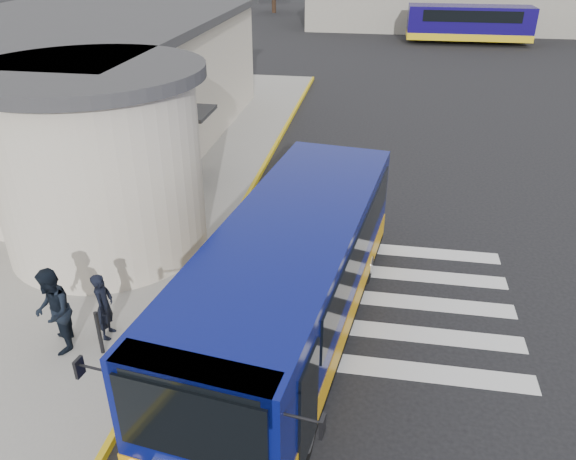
% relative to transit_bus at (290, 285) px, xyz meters
% --- Properties ---
extents(ground, '(140.00, 140.00, 0.00)m').
position_rel_transit_bus_xyz_m(ground, '(1.50, 2.52, -1.33)').
color(ground, black).
rests_on(ground, ground).
extents(sidewalk, '(10.00, 34.00, 0.15)m').
position_rel_transit_bus_xyz_m(sidewalk, '(-7.50, 6.52, -1.25)').
color(sidewalk, gray).
rests_on(sidewalk, ground).
extents(curb_strip, '(0.12, 34.00, 0.16)m').
position_rel_transit_bus_xyz_m(curb_strip, '(-2.55, 6.52, -1.25)').
color(curb_strip, gold).
rests_on(curb_strip, ground).
extents(station_building, '(12.70, 18.70, 4.80)m').
position_rel_transit_bus_xyz_m(station_building, '(-9.34, 9.42, 1.24)').
color(station_building, beige).
rests_on(station_building, ground).
extents(crosswalk, '(8.00, 5.35, 0.01)m').
position_rel_transit_bus_xyz_m(crosswalk, '(1.00, 1.72, -1.32)').
color(crosswalk, silver).
rests_on(crosswalk, ground).
extents(depot_building, '(26.40, 8.40, 4.20)m').
position_rel_transit_bus_xyz_m(depot_building, '(7.50, 44.52, 0.78)').
color(depot_building, gray).
rests_on(depot_building, ground).
extents(transit_bus, '(4.27, 10.08, 2.78)m').
position_rel_transit_bus_xyz_m(transit_bus, '(0.00, 0.00, 0.00)').
color(transit_bus, '#081062').
rests_on(transit_bus, ground).
extents(pedestrian_a, '(0.43, 0.59, 1.52)m').
position_rel_transit_bus_xyz_m(pedestrian_a, '(-3.79, -0.80, -0.42)').
color(pedestrian_a, black).
rests_on(pedestrian_a, sidewalk).
extents(pedestrian_b, '(1.05, 1.13, 1.87)m').
position_rel_transit_bus_xyz_m(pedestrian_b, '(-4.57, -1.37, -0.24)').
color(pedestrian_b, black).
rests_on(pedestrian_b, sidewalk).
extents(bollard, '(0.08, 0.08, 1.01)m').
position_rel_transit_bus_xyz_m(bollard, '(-3.68, -1.35, -0.67)').
color(bollard, black).
rests_on(bollard, sidewalk).
extents(far_bus_a, '(9.23, 2.68, 2.38)m').
position_rel_transit_bus_xyz_m(far_bus_a, '(7.60, 37.08, 0.22)').
color(far_bus_a, '#100650').
rests_on(far_bus_a, ground).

